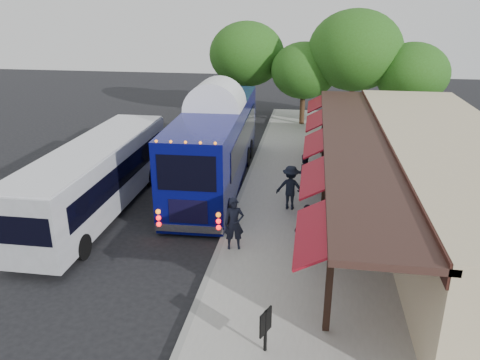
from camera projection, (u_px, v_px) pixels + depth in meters
The scene contains 15 objects.
ground at pixel (217, 252), 16.84m from camera, with size 90.00×90.00×0.00m, color black.
sidewalk at pixel (352, 213), 19.78m from camera, with size 10.00×40.00×0.15m, color #9E9B93.
curb at pixel (236, 206), 20.50m from camera, with size 0.20×40.00×0.16m, color gray.
station_shelter at pixel (442, 178), 18.67m from camera, with size 8.15×20.00×3.60m.
coach_bus at pixel (216, 140), 22.81m from camera, with size 3.06×12.70×4.03m.
city_bus at pixel (97, 175), 19.58m from camera, with size 2.50×11.13×2.99m.
ped_a at pixel (234, 224), 16.49m from camera, with size 0.70×0.46×1.92m, color black.
ped_b at pixel (304, 173), 21.58m from camera, with size 0.89×0.70×1.84m, color black.
ped_c at pixel (307, 227), 16.44m from camera, with size 1.02×0.42×1.73m, color black.
ped_d at pixel (291, 188), 19.74m from camera, with size 1.24×0.71×1.92m, color black.
sign_board at pixel (265, 324), 11.57m from camera, with size 0.26×0.51×1.19m.
tree_left at pixel (304, 71), 32.91m from camera, with size 4.65×4.65×5.96m.
tree_mid at pixel (355, 50), 31.56m from camera, with size 6.36×6.36×8.14m.
tree_right at pixel (412, 74), 30.73m from camera, with size 4.77×4.77×6.11m.
tree_far at pixel (247, 54), 35.20m from camera, with size 5.65×5.65×7.23m.
Camera 1 is at (3.10, -14.52, 8.39)m, focal length 35.00 mm.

